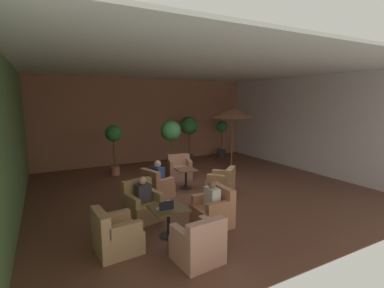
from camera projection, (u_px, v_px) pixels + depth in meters
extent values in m
cube|color=brown|center=(199.00, 189.00, 8.99)|extent=(9.96, 9.32, 0.02)
cube|color=#A3664C|center=(149.00, 121.00, 12.72)|extent=(9.96, 0.08, 3.74)
cube|color=#577B45|center=(11.00, 142.00, 6.40)|extent=(0.08, 9.32, 3.74)
cube|color=silver|center=(308.00, 124.00, 10.98)|extent=(0.08, 9.32, 3.74)
cube|color=silver|center=(199.00, 68.00, 8.39)|extent=(9.96, 9.32, 0.06)
cylinder|color=black|center=(169.00, 235.00, 5.86)|extent=(0.39, 0.39, 0.02)
cylinder|color=black|center=(168.00, 223.00, 5.81)|extent=(0.07, 0.07, 0.59)
cube|color=brown|center=(168.00, 208.00, 5.77)|extent=(0.72, 0.72, 0.03)
cube|color=tan|center=(143.00, 210.00, 6.66)|extent=(0.88, 0.92, 0.43)
cube|color=tan|center=(137.00, 189.00, 6.82)|extent=(0.76, 0.31, 0.48)
cube|color=tan|center=(155.00, 195.00, 6.76)|extent=(0.24, 0.63, 0.22)
cube|color=tan|center=(132.00, 201.00, 6.38)|extent=(0.24, 0.63, 0.22)
cube|color=tan|center=(118.00, 240.00, 5.25)|extent=(0.85, 0.82, 0.44)
cube|color=tan|center=(100.00, 222.00, 5.02)|extent=(0.24, 0.77, 0.41)
cube|color=tan|center=(115.00, 217.00, 5.48)|extent=(0.62, 0.20, 0.21)
cube|color=tan|center=(125.00, 229.00, 4.97)|extent=(0.62, 0.20, 0.21)
cube|color=tan|center=(197.00, 249.00, 4.94)|extent=(0.81, 0.80, 0.43)
cube|color=tan|center=(207.00, 233.00, 4.63)|extent=(0.76, 0.23, 0.43)
cube|color=tan|center=(181.00, 236.00, 4.75)|extent=(0.18, 0.59, 0.23)
cube|color=tan|center=(210.00, 227.00, 5.08)|extent=(0.18, 0.59, 0.23)
cube|color=#B97653|center=(212.00, 216.00, 6.34)|extent=(0.76, 0.80, 0.44)
cube|color=#B97653|center=(223.00, 195.00, 6.41)|extent=(0.17, 0.79, 0.44)
cube|color=#B97653|center=(219.00, 207.00, 5.98)|extent=(0.58, 0.14, 0.21)
cube|color=#B97653|center=(203.00, 198.00, 6.55)|extent=(0.58, 0.14, 0.21)
cylinder|color=black|center=(186.00, 188.00, 9.05)|extent=(0.41, 0.41, 0.02)
cylinder|color=black|center=(186.00, 179.00, 9.00)|extent=(0.07, 0.07, 0.59)
cube|color=brown|center=(186.00, 170.00, 8.95)|extent=(0.64, 0.64, 0.03)
cube|color=tan|center=(180.00, 172.00, 10.12)|extent=(0.97, 0.92, 0.45)
cube|color=tan|center=(179.00, 159.00, 10.33)|extent=(0.81, 0.37, 0.40)
cube|color=tan|center=(189.00, 163.00, 10.10)|extent=(0.28, 0.58, 0.23)
cube|color=tan|center=(171.00, 164.00, 9.96)|extent=(0.28, 0.58, 0.23)
cube|color=#B67659|center=(158.00, 190.00, 8.21)|extent=(0.90, 0.95, 0.42)
cube|color=#B67659|center=(150.00, 178.00, 7.95)|extent=(0.38, 0.78, 0.44)
cube|color=#B67659|center=(152.00, 178.00, 8.40)|extent=(0.57, 0.31, 0.18)
cube|color=#B67659|center=(166.00, 182.00, 7.97)|extent=(0.57, 0.31, 0.18)
cube|color=tan|center=(221.00, 185.00, 8.63)|extent=(1.05, 1.06, 0.42)
cube|color=tan|center=(230.00, 174.00, 8.46)|extent=(0.65, 0.61, 0.37)
cube|color=tan|center=(217.00, 178.00, 8.33)|extent=(0.51, 0.54, 0.19)
cube|color=tan|center=(222.00, 173.00, 8.86)|extent=(0.51, 0.54, 0.19)
cylinder|color=#2D2D2D|center=(231.00, 166.00, 11.86)|extent=(0.32, 0.32, 0.08)
cylinder|color=brown|center=(232.00, 138.00, 11.67)|extent=(0.06, 0.06, 2.50)
cone|color=#9F694D|center=(233.00, 112.00, 11.50)|extent=(1.95, 1.95, 0.45)
cylinder|color=#AC624E|center=(115.00, 171.00, 10.57)|extent=(0.35, 0.35, 0.34)
cylinder|color=brown|center=(114.00, 153.00, 10.47)|extent=(0.06, 0.06, 0.99)
sphere|color=#2A6D31|center=(113.00, 133.00, 10.35)|extent=(0.62, 0.62, 0.62)
cylinder|color=#3A3234|center=(189.00, 159.00, 12.56)|extent=(0.37, 0.37, 0.38)
cylinder|color=brown|center=(189.00, 144.00, 12.45)|extent=(0.06, 0.06, 0.99)
sphere|color=#296530|center=(189.00, 125.00, 12.32)|extent=(0.78, 0.78, 0.78)
cylinder|color=#A26A47|center=(171.00, 168.00, 10.91)|extent=(0.34, 0.34, 0.38)
cylinder|color=brown|center=(171.00, 151.00, 10.80)|extent=(0.06, 0.06, 0.94)
sphere|color=#377A41|center=(171.00, 131.00, 10.68)|extent=(0.79, 0.79, 0.79)
cylinder|color=#302C2C|center=(221.00, 154.00, 13.81)|extent=(0.43, 0.43, 0.37)
cylinder|color=brown|center=(222.00, 141.00, 13.71)|extent=(0.06, 0.06, 0.93)
sphere|color=#2C6C3E|center=(222.00, 126.00, 13.59)|extent=(0.56, 0.56, 0.56)
cube|color=#2B4395|center=(158.00, 175.00, 8.14)|extent=(0.33, 0.42, 0.48)
sphere|color=tan|center=(157.00, 164.00, 8.08)|extent=(0.21, 0.21, 0.21)
cube|color=#383435|center=(143.00, 193.00, 6.59)|extent=(0.37, 0.30, 0.44)
sphere|color=tan|center=(143.00, 181.00, 6.54)|extent=(0.19, 0.19, 0.19)
cube|color=silver|center=(212.00, 197.00, 6.27)|extent=(0.23, 0.38, 0.44)
sphere|color=brown|center=(212.00, 184.00, 6.22)|extent=(0.17, 0.17, 0.17)
cylinder|color=white|center=(168.00, 203.00, 5.89)|extent=(0.08, 0.08, 0.11)
cube|color=#9EA0A5|center=(165.00, 209.00, 5.69)|extent=(0.31, 0.22, 0.01)
cube|color=black|center=(167.00, 206.00, 5.58)|extent=(0.31, 0.01, 0.19)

